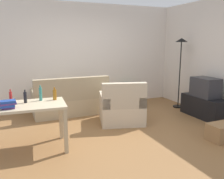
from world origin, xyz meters
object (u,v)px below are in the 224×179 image
at_px(armchair, 122,108).
at_px(bottle_red, 11,98).
at_px(storage_box, 222,132).
at_px(tv_stand, 204,107).
at_px(bottle_tall, 41,94).
at_px(desk, 26,111).
at_px(potted_plant, 130,92).
at_px(bottle_amber, 55,94).
at_px(torchiere_lamp, 181,54).
at_px(tv, 205,87).
at_px(couch, 71,101).
at_px(book_stack, 8,104).
at_px(bottle_dark, 25,97).

height_order(armchair, bottle_red, bottle_red).
bearing_deg(storage_box, tv_stand, 59.26).
distance_m(bottle_red, bottle_tall, 0.46).
relative_size(desk, potted_plant, 2.20).
relative_size(potted_plant, bottle_amber, 2.67).
bearing_deg(torchiere_lamp, tv, -89.78).
height_order(bottle_red, bottle_amber, bottle_red).
xyz_separation_m(tv, bottle_tall, (-3.63, -0.03, 0.17)).
relative_size(tv_stand, potted_plant, 1.93).
xyz_separation_m(torchiere_lamp, storage_box, (-0.69, -2.07, -1.26)).
relative_size(couch, tv_stand, 1.58).
bearing_deg(armchair, potted_plant, -107.09).
height_order(torchiere_lamp, book_stack, torchiere_lamp).
xyz_separation_m(desk, bottle_dark, (0.00, 0.11, 0.20)).
bearing_deg(bottle_amber, bottle_dark, -177.55).
distance_m(potted_plant, book_stack, 3.82).
xyz_separation_m(couch, bottle_amber, (-0.63, -1.55, 0.54)).
height_order(potted_plant, bottle_dark, bottle_dark).
distance_m(couch, tv, 3.17).
bearing_deg(bottle_tall, bottle_amber, -11.04).
relative_size(bottle_red, bottle_tall, 0.92).
bearing_deg(potted_plant, armchair, -123.08).
relative_size(couch, torchiere_lamp, 0.96).
bearing_deg(couch, tv, 152.07).
xyz_separation_m(couch, armchair, (0.86, -1.09, 0.01)).
bearing_deg(bottle_tall, bottle_dark, -165.46).
relative_size(tv_stand, torchiere_lamp, 0.61).
relative_size(armchair, bottle_red, 4.67).
xyz_separation_m(bottle_dark, bottle_tall, (0.25, 0.06, 0.02)).
bearing_deg(tv, torchiere_lamp, 0.22).
relative_size(armchair, bottle_tall, 4.28).
distance_m(bottle_red, bottle_dark, 0.21).
height_order(tv_stand, tv, tv).
bearing_deg(book_stack, desk, 30.72).
relative_size(tv, armchair, 0.55).
bearing_deg(tv_stand, potted_plant, 29.45).
distance_m(storage_box, book_stack, 3.60).
distance_m(bottle_red, book_stack, 0.29).
relative_size(torchiere_lamp, storage_box, 3.77).
bearing_deg(armchair, book_stack, 34.59).
xyz_separation_m(bottle_red, bottle_tall, (0.46, 0.04, 0.01)).
bearing_deg(armchair, couch, -35.73).
height_order(tv_stand, bottle_tall, bottle_tall).
distance_m(torchiere_lamp, book_stack, 4.36).
xyz_separation_m(desk, bottle_red, (-0.21, 0.13, 0.21)).
relative_size(storage_box, bottle_amber, 2.25).
bearing_deg(bottle_red, armchair, 12.06).
bearing_deg(armchair, tv, -175.40).
bearing_deg(desk, armchair, 21.34).
xyz_separation_m(tv_stand, bottle_tall, (-3.62, -0.03, 0.63)).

